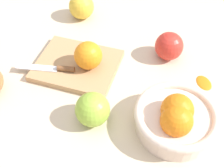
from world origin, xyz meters
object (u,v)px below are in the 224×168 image
Objects in this scene: bowl at (176,118)px; apple_back_center at (93,109)px; knife at (53,68)px; cutting_board at (77,65)px; apple_front_left at (169,46)px; apple_front_right at (81,6)px; orange_on_board at (88,55)px.

bowl is 0.18m from apple_back_center.
knife is at bearing -22.24° from apple_back_center.
apple_front_left is (-0.19, -0.16, 0.03)m from cutting_board.
knife is (0.33, 0.00, -0.02)m from bowl.
apple_back_center is (-0.25, 0.31, 0.00)m from apple_front_right.
bowl is at bearing 117.17° from apple_front_left.
orange_on_board is 0.22m from apple_front_left.
bowl reaches higher than apple_front_left.
cutting_board is (0.30, -0.05, -0.03)m from bowl.
apple_front_right is 1.00× the size of apple_back_center.
cutting_board is 2.76× the size of apple_front_left.
apple_front_left is (-0.31, 0.03, -0.00)m from apple_front_right.
apple_front_right reaches higher than cutting_board.
knife is at bearing 0.70° from bowl.
cutting_board is 2.69× the size of apple_back_center.
orange_on_board is 0.92× the size of apple_back_center.
bowl is 1.24× the size of knife.
bowl is 2.40× the size of apple_front_left.
orange_on_board is (0.26, -0.06, 0.01)m from bowl.
cutting_board is at bearing -8.81° from bowl.
orange_on_board reaches higher than knife.
apple_back_center is at bearing 137.56° from cutting_board.
apple_front_left reaches higher than cutting_board.
apple_back_center is at bearing 128.51° from apple_front_right.
apple_front_left is (-0.23, -0.21, 0.02)m from knife.
bowl is 0.30m from cutting_board.
cutting_board is 0.18m from apple_back_center.
orange_on_board is at bearing -11.77° from bowl.
orange_on_board is 0.94× the size of apple_front_left.
cutting_board is at bearing -127.08° from knife.
bowl reaches higher than apple_front_right.
apple_front_left is (-0.16, -0.16, -0.01)m from orange_on_board.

